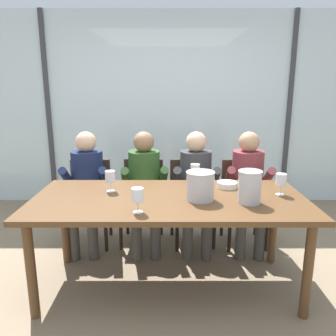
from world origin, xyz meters
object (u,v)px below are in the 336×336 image
object	(u,v)px
chair_left_of_center	(142,194)
ice_bucket_secondary	(199,185)
person_navy_polo	(86,183)
person_charcoal_jacket	(195,183)
person_maroon_top	(247,183)
dining_table	(168,206)
wine_glass_by_right_taster	(109,177)
wine_glass_center_pour	(280,180)
person_olive_shirt	(143,183)
ice_bucket_primary	(248,186)
chair_center	(190,194)
chair_near_curtain	(89,195)
wine_glass_near_bucket	(136,196)
tasting_bowl	(226,185)
chair_right_of_center	(241,195)
wine_glass_by_left_taster	(194,170)

from	to	relation	value
chair_left_of_center	ice_bucket_secondary	distance (m)	1.16
person_navy_polo	person_charcoal_jacket	distance (m)	1.11
person_navy_polo	person_maroon_top	xyz separation A→B (m)	(1.64, 0.00, 0.00)
dining_table	person_charcoal_jacket	distance (m)	0.82
ice_bucket_secondary	wine_glass_by_right_taster	bearing A→B (deg)	163.74
wine_glass_by_right_taster	wine_glass_center_pour	bearing A→B (deg)	-3.73
person_olive_shirt	ice_bucket_primary	distance (m)	1.25
dining_table	chair_left_of_center	bearing A→B (deg)	107.17
chair_center	ice_bucket_primary	bearing A→B (deg)	-78.13
chair_near_curtain	wine_glass_by_right_taster	xyz separation A→B (m)	(0.35, -0.73, 0.40)
person_navy_polo	wine_glass_near_bucket	size ratio (longest dim) A/B	6.81
dining_table	person_navy_polo	world-z (taller)	person_navy_polo
tasting_bowl	chair_right_of_center	bearing A→B (deg)	65.63
chair_near_curtain	chair_center	distance (m)	1.07
chair_near_curtain	wine_glass_near_bucket	xyz separation A→B (m)	(0.62, -1.20, 0.40)
person_charcoal_jacket	person_navy_polo	bearing A→B (deg)	-178.80
chair_center	wine_glass_by_right_taster	world-z (taller)	wine_glass_by_right_taster
chair_center	tasting_bowl	size ratio (longest dim) A/B	4.97
person_navy_polo	wine_glass_center_pour	world-z (taller)	person_navy_polo
person_maroon_top	tasting_bowl	bearing A→B (deg)	-115.81
person_charcoal_jacket	wine_glass_near_bucket	xyz separation A→B (m)	(-0.49, -1.09, 0.22)
chair_center	wine_glass_center_pour	distance (m)	1.14
chair_left_of_center	tasting_bowl	xyz separation A→B (m)	(0.78, -0.65, 0.30)
chair_right_of_center	wine_glass_center_pour	distance (m)	0.92
person_charcoal_jacket	tasting_bowl	distance (m)	0.57
person_olive_shirt	wine_glass_near_bucket	bearing A→B (deg)	-93.69
chair_left_of_center	wine_glass_by_right_taster	size ratio (longest dim) A/B	4.97
chair_left_of_center	person_charcoal_jacket	xyz separation A→B (m)	(0.55, -0.14, 0.17)
person_navy_polo	person_maroon_top	bearing A→B (deg)	-3.20
person_maroon_top	wine_glass_by_right_taster	xyz separation A→B (m)	(-1.29, -0.62, 0.23)
ice_bucket_primary	wine_glass_by_right_taster	bearing A→B (deg)	165.40
person_olive_shirt	tasting_bowl	size ratio (longest dim) A/B	6.80
person_charcoal_jacket	tasting_bowl	xyz separation A→B (m)	(0.22, -0.51, 0.13)
ice_bucket_secondary	wine_glass_by_left_taster	distance (m)	0.45
chair_left_of_center	ice_bucket_secondary	world-z (taller)	ice_bucket_secondary
chair_right_of_center	ice_bucket_secondary	size ratio (longest dim) A/B	3.87
wine_glass_by_left_taster	person_olive_shirt	bearing A→B (deg)	142.15
chair_right_of_center	person_maroon_top	distance (m)	0.21
person_navy_polo	chair_near_curtain	bearing A→B (deg)	87.74
person_olive_shirt	wine_glass_by_right_taster	world-z (taller)	person_olive_shirt
chair_center	ice_bucket_primary	distance (m)	1.17
person_navy_polo	wine_glass_near_bucket	xyz separation A→B (m)	(0.62, -1.09, 0.22)
person_charcoal_jacket	person_olive_shirt	bearing A→B (deg)	-178.83
dining_table	wine_glass_center_pour	xyz separation A→B (m)	(0.89, 0.06, 0.19)
chair_near_curtain	person_navy_polo	world-z (taller)	person_navy_polo
chair_near_curtain	chair_right_of_center	world-z (taller)	same
person_olive_shirt	chair_left_of_center	bearing A→B (deg)	97.77
person_navy_polo	wine_glass_center_pour	distance (m)	1.88
chair_near_curtain	wine_glass_near_bucket	distance (m)	1.41
ice_bucket_secondary	wine_glass_by_right_taster	distance (m)	0.75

